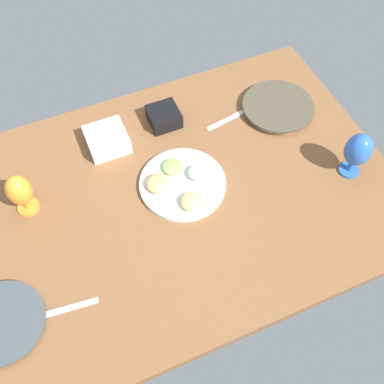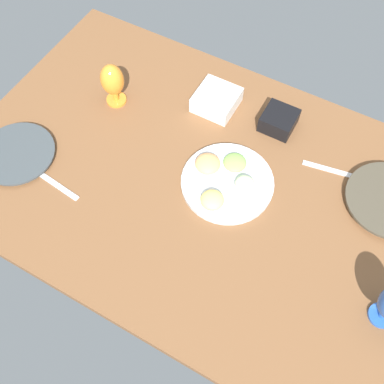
% 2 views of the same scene
% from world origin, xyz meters
% --- Properties ---
extents(ground_plane, '(1.60, 1.04, 0.04)m').
position_xyz_m(ground_plane, '(0.00, 0.00, -0.02)').
color(ground_plane, brown).
extents(dinner_plate_left, '(0.28, 0.28, 0.03)m').
position_xyz_m(dinner_plate_left, '(-0.56, -0.21, 0.01)').
color(dinner_plate_left, beige).
rests_on(dinner_plate_left, ground_plane).
extents(dinner_plate_right, '(0.25, 0.25, 0.02)m').
position_xyz_m(dinner_plate_right, '(0.58, 0.22, 0.01)').
color(dinner_plate_right, silver).
rests_on(dinner_plate_right, ground_plane).
extents(fruit_platter, '(0.30, 0.30, 0.05)m').
position_xyz_m(fruit_platter, '(-0.08, -0.03, 0.02)').
color(fruit_platter, silver).
rests_on(fruit_platter, ground_plane).
extents(hurricane_glass_orange, '(0.08, 0.08, 0.17)m').
position_xyz_m(hurricane_glass_orange, '(0.43, -0.15, 0.10)').
color(hurricane_glass_orange, orange).
rests_on(hurricane_glass_orange, ground_plane).
extents(hurricane_glass_blue, '(0.09, 0.09, 0.18)m').
position_xyz_m(hurricane_glass_blue, '(-0.65, 0.15, 0.11)').
color(hurricane_glass_blue, blue).
rests_on(hurricane_glass_blue, ground_plane).
extents(square_bowl_white, '(0.14, 0.14, 0.06)m').
position_xyz_m(square_bowl_white, '(0.10, -0.30, 0.03)').
color(square_bowl_white, white).
rests_on(square_bowl_white, ground_plane).
extents(square_bowl_black, '(0.11, 0.11, 0.06)m').
position_xyz_m(square_bowl_black, '(-0.13, -0.32, 0.03)').
color(square_bowl_black, black).
rests_on(square_bowl_black, ground_plane).
extents(fork_by_left_plate, '(0.18, 0.05, 0.01)m').
position_xyz_m(fork_by_left_plate, '(-0.35, -0.24, 0.00)').
color(fork_by_left_plate, silver).
rests_on(fork_by_left_plate, ground_plane).
extents(fork_by_right_plate, '(0.18, 0.04, 0.01)m').
position_xyz_m(fork_by_right_plate, '(0.40, 0.25, 0.00)').
color(fork_by_right_plate, silver).
rests_on(fork_by_right_plate, ground_plane).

